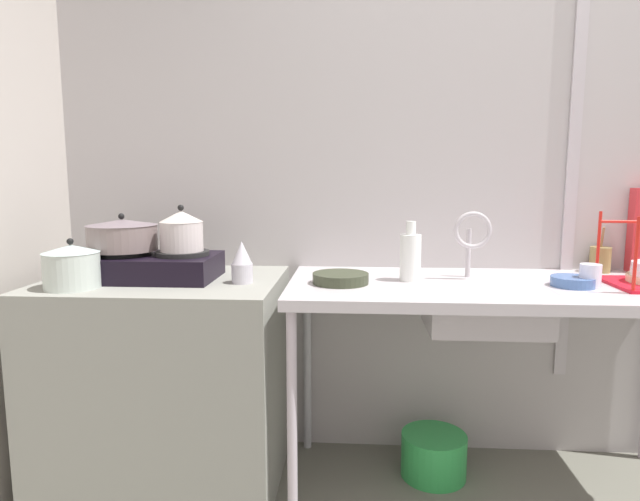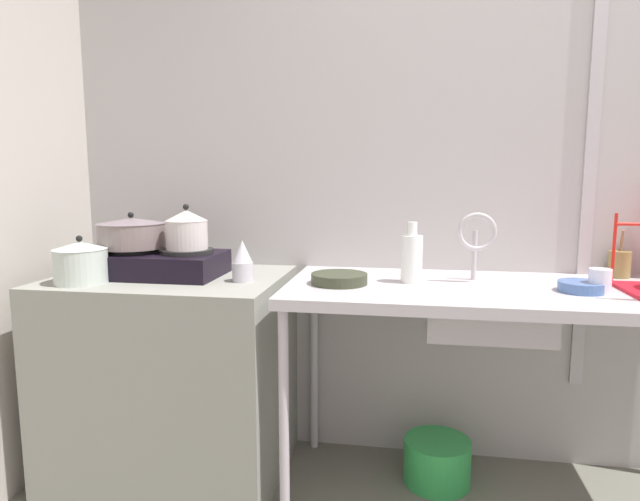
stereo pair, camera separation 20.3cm
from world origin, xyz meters
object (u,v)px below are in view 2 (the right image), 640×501
Objects in this scene: pot_beside_stove at (81,262)px; bucket_on_floor at (437,461)px; pot_on_left_burner at (132,233)px; cup_by_rack at (600,281)px; utensil_jar at (619,264)px; pot_on_right_burner at (187,229)px; percolator at (243,261)px; frying_pan at (339,279)px; small_bowl_on_drainboard at (581,287)px; faucet at (477,236)px; bottle_by_sink at (412,258)px; stove at (160,263)px; sink_basin at (487,312)px.

bucket_on_floor is (1.36, 0.28, -0.84)m from pot_beside_stove.
pot_on_left_burner is 3.15× the size of cup_by_rack.
cup_by_rack is at bearing -118.68° from utensil_jar.
pot_on_left_burner is 0.24m from pot_on_right_burner.
pot_on_left_burner is 0.50m from percolator.
frying_pan is (0.37, 0.02, -0.06)m from percolator.
utensil_jar is at bearing 14.47° from bucket_on_floor.
small_bowl_on_drainboard is 0.81× the size of utensil_jar.
faucet is 3.11× the size of cup_by_rack.
percolator is 0.69× the size of bottle_by_sink.
bucket_on_floor is at bearing 164.20° from small_bowl_on_drainboard.
pot_on_left_burner is at bearing 178.68° from small_bowl_on_drainboard.
sink_basin is (1.28, -0.05, -0.14)m from stove.
pot_on_right_burner reaches higher than pot_on_left_burner.
cup_by_rack is at bearing -2.06° from pot_on_right_burner.
pot_beside_stove is at bearing -169.94° from bottle_by_sink.
utensil_jar is (0.18, 0.33, 0.01)m from cup_by_rack.
bucket_on_floor is at bearing 4.68° from stove.
pot_on_left_burner is 1.78m from cup_by_rack.
faucet is 0.40m from small_bowl_on_drainboard.
faucet is at bearing 3.44° from stove.
cup_by_rack is at bearing -0.86° from frying_pan.
frying_pan is (0.74, -0.04, -0.03)m from stove.
utensil_jar reaches higher than stove.
percolator is 1.29m from cup_by_rack.
bucket_on_floor is at bearing 18.94° from frying_pan.
pot_on_right_burner is 0.78× the size of bottle_by_sink.
utensil_jar is at bearing 8.49° from stove.
utensil_jar is (0.55, 0.32, 0.14)m from sink_basin.
pot_beside_stove is at bearing -174.60° from sink_basin.
stove is 0.30m from pot_beside_stove.
faucet is (1.25, 0.08, 0.13)m from stove.
pot_beside_stove is (-0.35, -0.19, -0.11)m from pot_on_right_burner.
pot_on_left_burner reaches higher than pot_beside_stove.
percolator is 1.02× the size of small_bowl_on_drainboard.
frying_pan is at bearing 2.33° from percolator.
faucet is 1.26× the size of frying_pan.
faucet is at bearing 3.14° from pot_on_left_burner.
bottle_by_sink is (-0.59, 0.07, 0.08)m from small_bowl_on_drainboard.
pot_on_left_burner is 1.01× the size of faucet.
pot_on_right_burner reaches higher than bucket_on_floor.
faucet reaches higher than bucket_on_floor.
utensil_jar reaches higher than cup_by_rack.
bottle_by_sink is at bearing -169.16° from faucet.
pot_on_left_burner is at bearing 178.22° from cup_by_rack.
pot_on_right_burner reaches higher than pot_beside_stove.
sink_basin is 2.04× the size of frying_pan.
stove is at bearing 171.26° from percolator.
stove is 1.85× the size of faucet.
faucet reaches higher than utensil_jar.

